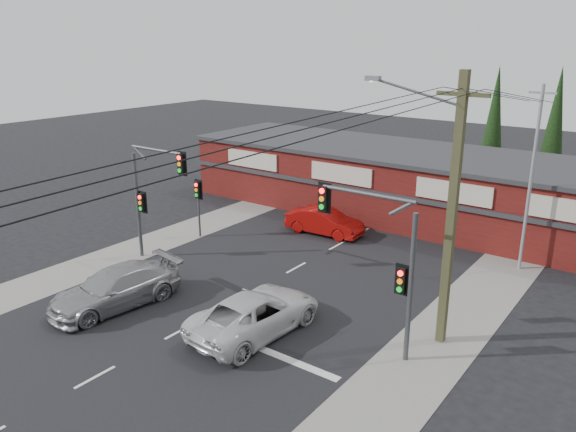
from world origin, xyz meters
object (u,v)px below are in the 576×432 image
Objects in this scene: red_sedan at (324,221)px; utility_pole at (449,204)px; silver_suv at (115,288)px; shop_building at (386,179)px; white_suv at (255,313)px.

utility_pole is at bearing -130.83° from red_sedan.
red_sedan is at bearing 142.64° from utility_pole.
shop_building is at bearing 89.99° from silver_suv.
silver_suv is 13.23m from red_sedan.
silver_suv is (-6.21, -1.81, 0.03)m from white_suv.
white_suv is 0.21× the size of shop_building.
red_sedan is 6.54m from shop_building.
utility_pole reaches higher than silver_suv.
white_suv is 11.95m from red_sedan.
utility_pole reaches higher than red_sedan.
red_sedan is at bearing 88.83° from silver_suv.
utility_pole reaches higher than white_suv.
shop_building is at bearing -75.20° from white_suv.
red_sedan is 0.46× the size of utility_pole.
white_suv is 8.34m from utility_pole.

